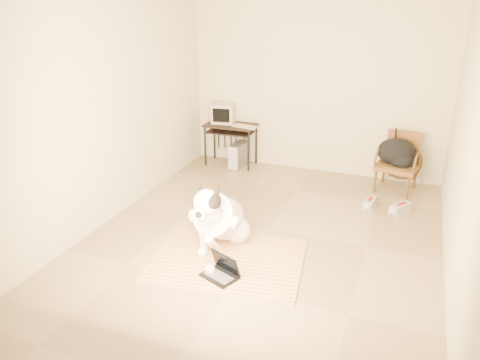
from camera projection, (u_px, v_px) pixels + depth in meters
The scene contains 16 objects.
floor at pixel (269, 229), 5.78m from camera, with size 4.50×4.50×0.00m, color #947C5B.
wall_back at pixel (316, 87), 7.22m from camera, with size 4.50×4.50×0.00m, color beige.
wall_front at pixel (178, 201), 3.32m from camera, with size 4.50×4.50×0.00m, color beige.
wall_left at pixel (122, 108), 5.93m from camera, with size 4.50×4.50×0.00m, color beige.
wall_right at pixel (466, 142), 4.61m from camera, with size 4.50×4.50×0.00m, color beige.
rug at pixel (227, 260), 5.09m from camera, with size 1.78×1.45×0.02m.
dog at pixel (219, 219), 5.24m from camera, with size 0.60×1.26×0.91m.
laptop at pixel (222, 271), 4.78m from camera, with size 0.43×0.38×0.25m.
computer_desk at pixel (230, 130), 7.70m from camera, with size 0.84×0.48×0.70m.
crt_monitor at pixel (224, 113), 7.73m from camera, with size 0.41×0.39×0.32m.
desk_keyboard at pixel (244, 126), 7.51m from camera, with size 0.40×0.15×0.03m, color #BCAC93.
pc_tower at pixel (239, 155), 7.76m from camera, with size 0.23×0.45×0.40m.
rattan_chair at pixel (398, 162), 6.79m from camera, with size 0.64×0.63×0.84m.
backpack at pixel (397, 153), 6.70m from camera, with size 0.54×0.48×0.40m.
sneaker_left at pixel (370, 203), 6.36m from camera, with size 0.16×0.33×0.11m.
sneaker_right at pixel (400, 209), 6.20m from camera, with size 0.29×0.35×0.12m.
Camera 1 is at (1.50, -4.91, 2.74)m, focal length 35.00 mm.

